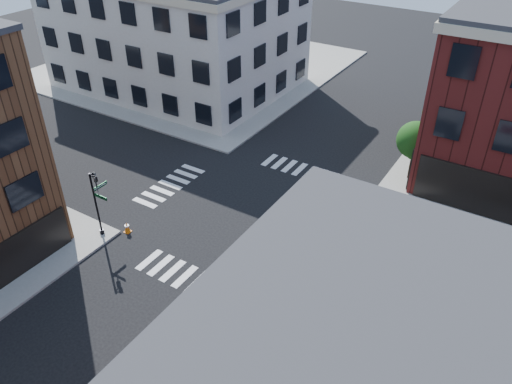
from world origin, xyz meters
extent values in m
plane|color=black|center=(0.00, 0.00, 0.00)|extent=(120.00, 120.00, 0.00)
cube|color=gray|center=(-21.00, 21.00, 0.07)|extent=(30.00, 30.00, 0.15)
cube|color=beige|center=(-19.00, 16.00, 5.50)|extent=(22.00, 16.00, 11.00)
cylinder|color=black|center=(7.50, 10.00, 0.89)|extent=(0.18, 0.18, 1.47)
cylinder|color=black|center=(7.50, 10.00, 1.62)|extent=(0.12, 0.12, 1.47)
sphere|color=#16350E|center=(7.50, 10.00, 3.30)|extent=(2.69, 2.69, 2.69)
sphere|color=#16350E|center=(7.75, 9.90, 2.75)|extent=(1.85, 1.85, 1.85)
cylinder|color=black|center=(7.50, 16.00, 0.81)|extent=(0.18, 0.18, 1.33)
cylinder|color=black|center=(7.50, 16.00, 1.48)|extent=(0.12, 0.12, 1.33)
sphere|color=#16350E|center=(7.50, 16.00, 3.00)|extent=(2.43, 2.43, 2.43)
sphere|color=#16350E|center=(7.75, 15.90, 2.51)|extent=(1.67, 1.67, 1.67)
cylinder|color=black|center=(-6.80, -6.80, 2.30)|extent=(0.12, 0.12, 4.60)
cylinder|color=black|center=(-6.80, -6.80, 0.30)|extent=(0.28, 0.28, 0.30)
cube|color=#053819|center=(-6.25, -6.80, 3.15)|extent=(1.10, 0.03, 0.22)
cube|color=#053819|center=(-6.80, -6.25, 3.40)|extent=(0.03, 1.10, 0.22)
imported|color=black|center=(-6.45, -6.70, 3.90)|extent=(0.22, 0.18, 1.10)
imported|color=black|center=(-6.90, -6.45, 3.90)|extent=(0.18, 0.22, 1.10)
cube|color=silver|center=(13.04, -3.81, 1.87)|extent=(5.16, 2.24, 2.76)
cube|color=maroon|center=(13.03, -4.94, 1.87)|extent=(1.96, 0.04, 0.62)
cube|color=maroon|center=(13.04, -2.68, 1.87)|extent=(1.96, 0.04, 0.62)
cube|color=#B2B2B4|center=(9.66, -3.80, 1.38)|extent=(1.78, 2.14, 1.78)
cube|color=black|center=(8.81, -3.80, 1.69)|extent=(0.09, 1.69, 0.80)
cube|color=black|center=(11.97, -3.81, 0.44)|extent=(7.12, 0.91, 0.22)
cylinder|color=black|center=(9.65, -4.74, 0.44)|extent=(0.89, 0.31, 0.89)
cylinder|color=black|center=(9.66, -2.87, 0.44)|extent=(0.89, 0.31, 0.89)
cylinder|color=black|center=(12.86, -4.74, 0.44)|extent=(0.89, 0.31, 0.89)
cylinder|color=black|center=(12.86, -2.88, 0.44)|extent=(0.89, 0.31, 0.89)
cylinder|color=black|center=(14.99, -4.75, 0.44)|extent=(0.89, 0.31, 0.89)
cylinder|color=black|center=(14.99, -2.88, 0.44)|extent=(0.89, 0.31, 0.89)
cube|color=orange|center=(-5.70, -5.70, 0.02)|extent=(0.42, 0.42, 0.04)
cone|color=orange|center=(-5.70, -5.70, 0.38)|extent=(0.40, 0.40, 0.75)
cylinder|color=white|center=(-5.70, -5.70, 0.49)|extent=(0.29, 0.29, 0.09)
camera|label=1|loc=(14.58, -22.62, 19.82)|focal=35.00mm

